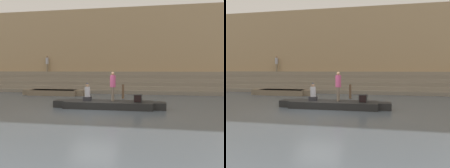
{
  "view_description": "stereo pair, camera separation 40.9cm",
  "coord_description": "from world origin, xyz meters",
  "views": [
    {
      "loc": [
        2.89,
        -11.25,
        2.18
      ],
      "look_at": [
        0.66,
        2.02,
        1.29
      ],
      "focal_mm": 35.0,
      "sensor_mm": 36.0,
      "label": 1
    },
    {
      "loc": [
        3.3,
        -11.18,
        2.18
      ],
      "look_at": [
        0.66,
        2.02,
        1.29
      ],
      "focal_mm": 35.0,
      "sensor_mm": 36.0,
      "label": 2
    }
  ],
  "objects": [
    {
      "name": "person_standing",
      "position": [
        0.9,
        0.9,
        1.35
      ],
      "size": [
        0.32,
        0.32,
        1.66
      ],
      "rotation": [
        0.0,
        0.0,
        0.04
      ],
      "color": "#756656",
      "rests_on": "rowboat_main"
    },
    {
      "name": "person_on_steps",
      "position": [
        -7.95,
        10.91,
        2.95
      ],
      "size": [
        0.31,
        0.31,
        1.69
      ],
      "rotation": [
        0.0,
        0.0,
        6.25
      ],
      "color": "gray",
      "rests_on": "ghat_steps"
    },
    {
      "name": "moored_boat_shore",
      "position": [
        -5.08,
        6.15,
        0.24
      ],
      "size": [
        5.36,
        1.3,
        0.46
      ],
      "rotation": [
        0.0,
        0.0,
        0.0
      ],
      "color": "#756651",
      "rests_on": "ground"
    },
    {
      "name": "rowboat_main",
      "position": [
        0.66,
        0.82,
        0.21
      ],
      "size": [
        6.35,
        1.53,
        0.39
      ],
      "rotation": [
        0.0,
        0.0,
        0.04
      ],
      "color": "black",
      "rests_on": "ground"
    },
    {
      "name": "mooring_post",
      "position": [
        0.99,
        5.05,
        0.53
      ],
      "size": [
        0.18,
        0.18,
        1.06
      ],
      "primitive_type": "cylinder",
      "color": "brown",
      "rests_on": "ground"
    },
    {
      "name": "back_wall",
      "position": [
        0.0,
        11.79,
        4.23
      ],
      "size": [
        34.2,
        1.28,
        8.51
      ],
      "color": "tan",
      "rests_on": "ground"
    },
    {
      "name": "ground_plane",
      "position": [
        0.0,
        0.0,
        0.0
      ],
      "size": [
        120.0,
        120.0,
        0.0
      ],
      "primitive_type": "plane",
      "color": "#4C5660"
    },
    {
      "name": "tv_set",
      "position": [
        2.33,
        0.65,
        0.61
      ],
      "size": [
        0.44,
        0.49,
        0.46
      ],
      "rotation": [
        0.0,
        0.0,
        0.02
      ],
      "color": "#2D2D2D",
      "rests_on": "rowboat_main"
    },
    {
      "name": "ghat_steps",
      "position": [
        0.0,
        9.96,
        0.71
      ],
      "size": [
        36.0,
        3.43,
        1.96
      ],
      "color": "gray",
      "rests_on": "ground"
    },
    {
      "name": "person_rowing",
      "position": [
        -0.58,
        0.82,
        0.81
      ],
      "size": [
        0.44,
        0.35,
        1.04
      ],
      "rotation": [
        0.0,
        0.0,
        -0.13
      ],
      "color": "#28282D",
      "rests_on": "rowboat_main"
    }
  ]
}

